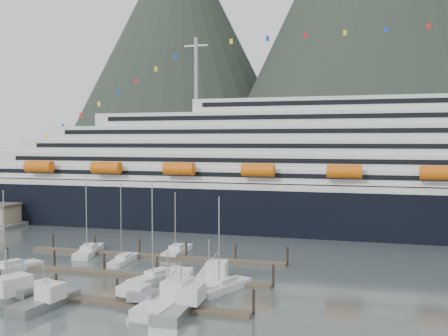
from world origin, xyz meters
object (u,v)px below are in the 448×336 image
Objects in this scene: trawler_d at (167,299)px; trawler_e at (208,279)px; trawler_b at (44,300)px; trawler_c at (180,303)px; sailboat_h at (223,287)px; sailboat_f at (177,252)px; sailboat_e at (89,252)px; sailboat_b at (123,260)px; cruise_ship at (361,179)px; trawler_a at (7,294)px; sailboat_d at (158,277)px; sailboat_a at (11,269)px.

trawler_d is 10.91m from trawler_e.
trawler_c is (16.72, 3.69, 0.02)m from trawler_b.
sailboat_h is at bearing -131.61° from trawler_e.
sailboat_h is at bearing -49.14° from trawler_b.
trawler_c is at bearing -159.84° from sailboat_f.
sailboat_b is at bearing -129.00° from sailboat_e.
trawler_b is (-36.78, -68.43, -11.19)m from cruise_ship.
sailboat_b is 20.57m from trawler_e.
trawler_d reaches higher than trawler_a.
sailboat_d is at bearing 76.71° from trawler_e.
sailboat_a is at bearing 76.14° from trawler_d.
trawler_d is at bearing -57.10° from trawler_a.
cruise_ship reaches higher than sailboat_a.
sailboat_d reaches higher than trawler_d.
sailboat_h is at bearing -85.57° from sailboat_d.
trawler_d is at bearing -66.70° from trawler_b.
sailboat_e is (5.27, 14.78, 0.01)m from sailboat_a.
trawler_c is (27.34, -25.20, 0.43)m from sailboat_e.
sailboat_d is 1.17× the size of trawler_d.
trawler_b is at bearing 145.85° from sailboat_h.
trawler_b is at bearing -118.26° from cruise_ship.
sailboat_f is 1.03× the size of trawler_e.
cruise_ship is at bearing -19.58° from trawler_c.
trawler_c is at bearing 172.48° from trawler_e.
sailboat_a is 0.89× the size of sailboat_d.
sailboat_f reaches higher than trawler_d.
trawler_b is at bearing 170.20° from sailboat_f.
sailboat_b is 1.20× the size of trawler_e.
sailboat_e is at bearing 32.50° from trawler_a.
sailboat_b is at bearing 67.57° from sailboat_d.
trawler_a is (-4.57, -23.84, 0.53)m from sailboat_b.
cruise_ship is at bearing -9.09° from trawler_a.
sailboat_d is 21.03m from trawler_a.
sailboat_b is 24.28m from trawler_a.
trawler_b is (15.89, -14.11, 0.42)m from sailboat_a.
sailboat_h is 9.85m from trawler_c.
sailboat_a is 32.20m from trawler_d.
sailboat_f is (-3.63, 17.60, -0.01)m from sailboat_d.
sailboat_d is 17.97m from sailboat_f.
sailboat_f reaches higher than trawler_b.
trawler_d is (-4.80, -8.80, 0.52)m from sailboat_h.
sailboat_b reaches higher than trawler_d.
sailboat_h reaches higher than trawler_d.
sailboat_h is (30.20, -15.78, -0.01)m from sailboat_e.
sailboat_e reaches higher than sailboat_a.
sailboat_b is at bearing 142.78° from sailboat_f.
trawler_c is (22.76, 2.93, -0.07)m from trawler_a.
sailboat_f is 0.85× the size of trawler_a.
trawler_a is (-14.61, -15.12, 0.51)m from sailboat_d.
trawler_c is at bearing -70.50° from trawler_b.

